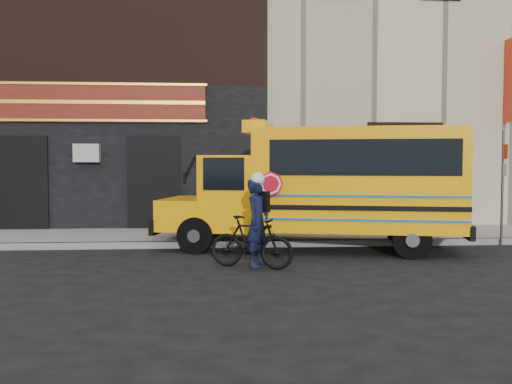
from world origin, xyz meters
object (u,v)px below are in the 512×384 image
object	(u,v)px
school_bus	(327,184)
cyclist	(258,225)
sign_pole	(503,181)
bicycle	(251,242)

from	to	relation	value
school_bus	cyclist	xyz separation A→B (m)	(-1.75, -2.20, -0.68)
sign_pole	bicycle	distance (m)	6.76
cyclist	school_bus	bearing A→B (deg)	-9.17
sign_pole	cyclist	bearing A→B (deg)	-157.14
sign_pole	bicycle	xyz separation A→B (m)	(-6.19, -2.50, -1.05)
school_bus	bicycle	xyz separation A→B (m)	(-1.87, -2.14, -1.01)
school_bus	sign_pole	size ratio (longest dim) A/B	2.60
school_bus	bicycle	size ratio (longest dim) A/B	4.37
school_bus	sign_pole	bearing A→B (deg)	4.79
school_bus	sign_pole	distance (m)	4.34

